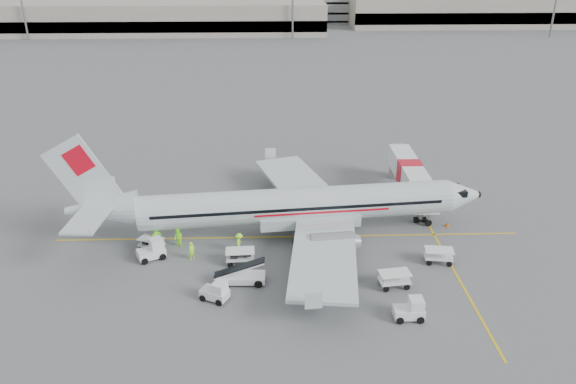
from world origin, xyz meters
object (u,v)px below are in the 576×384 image
tug_fore (409,309)px  tug_mid (214,290)px  aircraft (298,183)px  tug_aft (151,250)px  jet_bridge (409,180)px  belt_loader (242,268)px

tug_fore → tug_mid: 14.97m
tug_mid → tug_fore: bearing=15.2°
aircraft → tug_aft: size_ratio=16.36×
tug_aft → tug_mid: bearing=-72.7°
tug_fore → tug_aft: bearing=155.3°
jet_bridge → belt_loader: (-17.39, -16.09, -0.73)m
tug_fore → tug_mid: size_ratio=1.05×
tug_aft → aircraft: bearing=-9.1°
jet_bridge → tug_mid: jet_bridge is taller
tug_aft → belt_loader: bearing=-52.9°
aircraft → tug_mid: 13.43m
jet_bridge → tug_mid: 26.82m
aircraft → tug_fore: bearing=-65.9°
aircraft → tug_fore: (7.68, -13.44, -4.48)m
belt_loader → tug_mid: 3.16m
jet_bridge → tug_aft: bearing=-154.5°
aircraft → tug_mid: (-7.01, -10.53, -4.52)m
jet_bridge → tug_fore: bearing=-102.2°
tug_fore → belt_loader: bearing=156.8°
jet_bridge → tug_fore: jet_bridge is taller
aircraft → tug_mid: size_ratio=18.08×
jet_bridge → tug_fore: 21.89m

